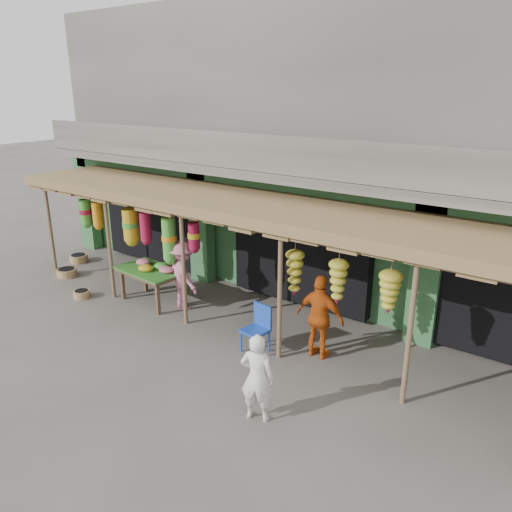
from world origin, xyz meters
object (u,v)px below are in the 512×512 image
Objects in this scene: blue_chair at (258,326)px; person_shopper at (183,275)px; person_vendor at (320,317)px; person_front at (257,378)px; flower_table at (151,271)px.

person_shopper is at bearing 175.46° from blue_chair.
person_vendor reaches higher than blue_chair.
person_front is 2.28m from person_vendor.
person_front is 0.88× the size of person_vendor.
person_front is 0.89× the size of person_shopper.
person_vendor is (4.59, 0.11, 0.04)m from flower_table.
flower_table is at bearing 32.40° from person_shopper.
blue_chair is at bearing -1.65° from flower_table.
flower_table is 4.59m from person_vendor.
person_vendor reaches higher than person_front.
person_shopper reaches higher than blue_chair.
person_front is (4.75, -2.16, -0.06)m from flower_table.
flower_table is 1.16× the size of person_front.
flower_table is 0.90m from person_shopper.
person_front reaches higher than flower_table.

